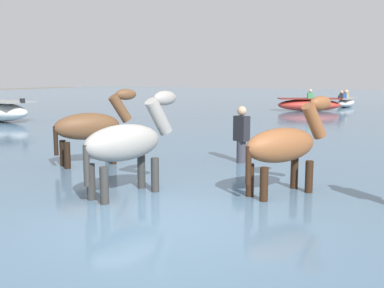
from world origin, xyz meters
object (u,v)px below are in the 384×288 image
at_px(horse_lead_grey, 127,145).
at_px(horse_trailing_bay, 91,128).
at_px(boat_mid_outer, 346,102).
at_px(person_onlooker_left, 241,142).
at_px(horse_flank_chestnut, 284,148).
at_px(boat_distant_east, 309,104).

height_order(horse_lead_grey, horse_trailing_bay, horse_lead_grey).
bearing_deg(boat_mid_outer, horse_lead_grey, -88.76).
distance_m(horse_trailing_bay, person_onlooker_left, 3.20).
distance_m(horse_flank_chestnut, boat_mid_outer, 21.26).
height_order(horse_lead_grey, horse_flank_chestnut, horse_lead_grey).
xyz_separation_m(horse_lead_grey, horse_flank_chestnut, (2.15, 1.22, -0.05)).
bearing_deg(person_onlooker_left, boat_distant_east, 98.43).
height_order(horse_trailing_bay, person_onlooker_left, horse_trailing_bay).
bearing_deg(horse_lead_grey, horse_trailing_bay, 142.49).
relative_size(horse_lead_grey, boat_distant_east, 0.59).
bearing_deg(horse_trailing_bay, horse_lead_grey, -37.51).
bearing_deg(horse_trailing_bay, person_onlooker_left, 32.04).
bearing_deg(boat_distant_east, horse_trailing_bay, -91.69).
relative_size(horse_trailing_bay, boat_mid_outer, 0.73).
bearing_deg(horse_flank_chestnut, horse_trailing_bay, 174.43).
bearing_deg(person_onlooker_left, horse_lead_grey, -99.80).
bearing_deg(horse_flank_chestnut, boat_distant_east, 102.54).
relative_size(horse_lead_grey, boat_mid_outer, 0.74).
height_order(boat_distant_east, boat_mid_outer, boat_distant_east).
relative_size(horse_lead_grey, horse_flank_chestnut, 1.04).
relative_size(horse_trailing_bay, person_onlooker_left, 1.22).
bearing_deg(person_onlooker_left, horse_trailing_bay, -147.96).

